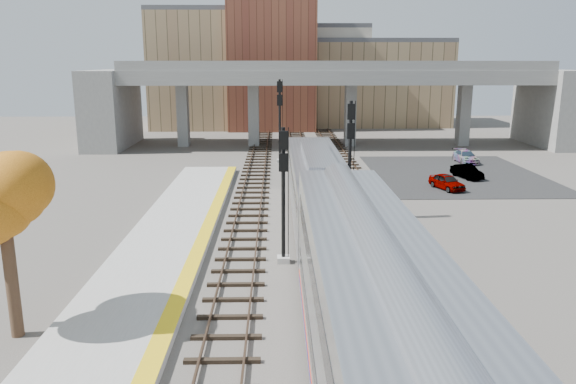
# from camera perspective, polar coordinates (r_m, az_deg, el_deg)

# --- Properties ---
(ground) EXTENTS (160.00, 160.00, 0.00)m
(ground) POSITION_cam_1_polar(r_m,az_deg,el_deg) (21.31, 2.80, -13.41)
(ground) COLOR #47423D
(ground) RESTS_ON ground
(platform) EXTENTS (4.50, 60.00, 0.35)m
(platform) POSITION_cam_1_polar(r_m,az_deg,el_deg) (21.97, -16.90, -12.63)
(platform) COLOR #9E9E99
(platform) RESTS_ON ground
(yellow_strip) EXTENTS (0.70, 60.00, 0.01)m
(yellow_strip) POSITION_cam_1_polar(r_m,az_deg,el_deg) (21.47, -11.93, -12.42)
(yellow_strip) COLOR yellow
(yellow_strip) RESTS_ON platform
(tracks) EXTENTS (10.70, 95.00, 0.25)m
(tracks) POSITION_cam_1_polar(r_m,az_deg,el_deg) (32.97, 2.95, -3.48)
(tracks) COLOR black
(tracks) RESTS_ON ground
(overpass) EXTENTS (54.00, 12.00, 9.50)m
(overpass) POSITION_cam_1_polar(r_m,az_deg,el_deg) (64.42, 4.53, 9.86)
(overpass) COLOR slate
(overpass) RESTS_ON ground
(buildings_far) EXTENTS (43.00, 21.00, 20.60)m
(buildings_far) POSITION_cam_1_polar(r_m,az_deg,el_deg) (85.62, 0.63, 12.11)
(buildings_far) COLOR #998059
(buildings_far) RESTS_ON ground
(parking_lot) EXTENTS (14.00, 18.00, 0.04)m
(parking_lot) POSITION_cam_1_polar(r_m,az_deg,el_deg) (50.37, 16.67, 1.77)
(parking_lot) COLOR black
(parking_lot) RESTS_ON ground
(locomotive) EXTENTS (3.02, 19.05, 4.10)m
(locomotive) POSITION_cam_1_polar(r_m,az_deg,el_deg) (33.05, 3.03, 0.50)
(locomotive) COLOR #A8AAB2
(locomotive) RESTS_ON ground
(signal_mast_near) EXTENTS (0.60, 0.64, 6.56)m
(signal_mast_near) POSITION_cam_1_polar(r_m,az_deg,el_deg) (26.40, -0.48, -0.77)
(signal_mast_near) COLOR #9E9E99
(signal_mast_near) RESTS_ON ground
(signal_mast_mid) EXTENTS (0.60, 0.64, 7.23)m
(signal_mast_mid) POSITION_cam_1_polar(r_m,az_deg,el_deg) (34.01, 6.29, 3.12)
(signal_mast_mid) COLOR #9E9E99
(signal_mast_mid) RESTS_ON ground
(signal_mast_far) EXTENTS (0.60, 0.64, 7.83)m
(signal_mast_far) POSITION_cam_1_polar(r_m,az_deg,el_deg) (53.31, -0.85, 7.28)
(signal_mast_far) COLOR #9E9E99
(signal_mast_far) RESTS_ON ground
(tree) EXTENTS (3.60, 3.60, 7.15)m
(tree) POSITION_cam_1_polar(r_m,az_deg,el_deg) (21.08, -27.15, 0.14)
(tree) COLOR #382619
(tree) RESTS_ON ground
(car_a) EXTENTS (2.34, 3.62, 1.15)m
(car_a) POSITION_cam_1_polar(r_m,az_deg,el_deg) (44.01, 15.84, 1.01)
(car_a) COLOR #99999E
(car_a) RESTS_ON parking_lot
(car_b) EXTENTS (2.00, 3.52, 1.10)m
(car_b) POSITION_cam_1_polar(r_m,az_deg,el_deg) (48.66, 17.72, 1.99)
(car_b) COLOR #99999E
(car_b) RESTS_ON parking_lot
(car_c) EXTENTS (1.69, 3.99, 1.15)m
(car_c) POSITION_cam_1_polar(r_m,az_deg,el_deg) (56.11, 17.61, 3.45)
(car_c) COLOR #99999E
(car_c) RESTS_ON parking_lot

